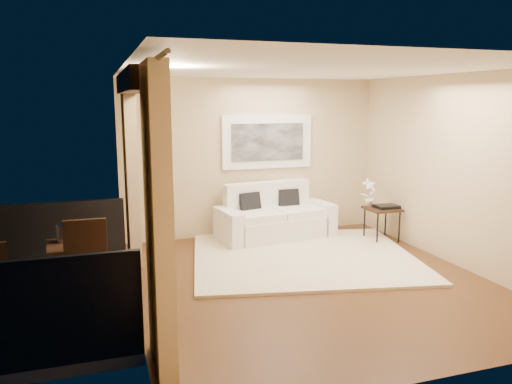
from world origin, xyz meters
name	(u,v)px	position (x,y,z in m)	size (l,w,h in m)	color
floor	(309,280)	(0.00, 0.00, 0.00)	(5.00, 5.00, 0.00)	#553319
room_shell	(135,82)	(-2.13, 0.00, 2.52)	(5.00, 6.40, 5.00)	white
balcony	(35,298)	(-3.31, 0.00, 0.18)	(1.81, 2.60, 1.17)	#605B56
curtains	(141,189)	(-2.11, 0.00, 1.34)	(0.16, 4.80, 2.64)	tan
artwork	(267,142)	(0.27, 2.46, 1.62)	(1.62, 0.07, 0.92)	white
rug	(304,257)	(0.30, 0.90, 0.02)	(3.24, 2.82, 0.04)	#F3E5C3
sofa	(274,219)	(0.26, 2.09, 0.33)	(2.05, 1.10, 0.94)	white
side_table	(382,211)	(1.93, 1.38, 0.50)	(0.52, 0.52, 0.56)	#331C11
tray	(387,206)	(1.99, 1.35, 0.59)	(0.38, 0.28, 0.05)	black
orchid	(369,193)	(1.75, 1.53, 0.80)	(0.25, 0.17, 0.48)	white
bistro_table	(75,250)	(-2.86, 0.17, 0.63)	(0.65, 0.65, 0.71)	#331C11
balcony_chair_far	(87,256)	(-2.74, -0.04, 0.62)	(0.47, 0.47, 1.06)	#331C11
ice_bucket	(64,233)	(-2.98, 0.30, 0.81)	(0.18, 0.18, 0.20)	silver
candle	(76,237)	(-2.86, 0.33, 0.75)	(0.06, 0.06, 0.07)	red
vase	(74,240)	(-2.87, -0.01, 0.80)	(0.04, 0.04, 0.18)	white
glass_a	(88,239)	(-2.72, 0.11, 0.77)	(0.06, 0.06, 0.12)	silver
glass_b	(89,237)	(-2.71, 0.17, 0.77)	(0.06, 0.06, 0.12)	silver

